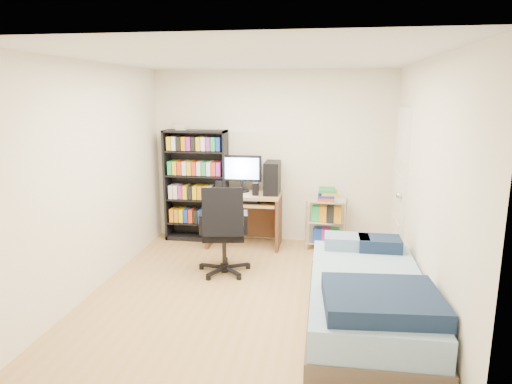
% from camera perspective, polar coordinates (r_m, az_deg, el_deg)
% --- Properties ---
extents(room, '(3.58, 4.08, 2.58)m').
position_cam_1_polar(room, '(4.74, -0.71, 1.12)').
color(room, tan).
rests_on(room, ground).
extents(media_shelf, '(0.92, 0.31, 1.71)m').
position_cam_1_polar(media_shelf, '(6.82, -7.47, 0.97)').
color(media_shelf, black).
rests_on(media_shelf, room).
extents(computer_desk, '(1.03, 0.60, 1.30)m').
position_cam_1_polar(computer_desk, '(6.53, -0.49, -0.71)').
color(computer_desk, tan).
rests_on(computer_desk, room).
extents(office_chair, '(0.76, 0.76, 1.11)m').
position_cam_1_polar(office_chair, '(5.58, -4.02, -6.72)').
color(office_chair, black).
rests_on(office_chair, room).
extents(wire_cart, '(0.58, 0.45, 0.88)m').
position_cam_1_polar(wire_cart, '(6.49, 8.89, -2.12)').
color(wire_cart, silver).
rests_on(wire_cart, room).
extents(bed, '(1.08, 2.16, 0.62)m').
position_cam_1_polar(bed, '(4.51, 13.77, -12.95)').
color(bed, brown).
rests_on(bed, room).
extents(door, '(0.12, 0.80, 2.00)m').
position_cam_1_polar(door, '(6.13, 17.56, 0.70)').
color(door, silver).
rests_on(door, room).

